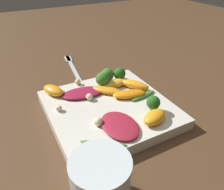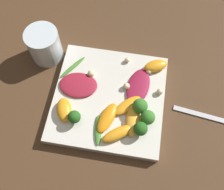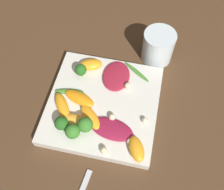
# 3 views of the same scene
# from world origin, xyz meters

# --- Properties ---
(ground_plane) EXTENTS (2.40, 2.40, 0.00)m
(ground_plane) POSITION_xyz_m (0.00, 0.00, 0.00)
(ground_plane) COLOR #4C331E
(plate) EXTENTS (0.25, 0.25, 0.02)m
(plate) POSITION_xyz_m (0.00, 0.00, 0.01)
(plate) COLOR silver
(plate) RESTS_ON ground_plane
(drinking_glass) EXTENTS (0.08, 0.08, 0.08)m
(drinking_glass) POSITION_xyz_m (0.10, 0.18, 0.04)
(drinking_glass) COLOR silver
(drinking_glass) RESTS_ON ground_plane
(fork) EXTENTS (0.04, 0.20, 0.01)m
(fork) POSITION_xyz_m (-0.01, -0.27, 0.00)
(fork) COLOR silver
(fork) RESTS_ON ground_plane
(radicchio_leaf_0) EXTENTS (0.07, 0.09, 0.01)m
(radicchio_leaf_0) POSITION_xyz_m (0.02, 0.07, 0.03)
(radicchio_leaf_0) COLOR maroon
(radicchio_leaf_0) RESTS_ON plate
(radicchio_leaf_1) EXTENTS (0.10, 0.06, 0.01)m
(radicchio_leaf_1) POSITION_xyz_m (0.03, -0.06, 0.03)
(radicchio_leaf_1) COLOR maroon
(radicchio_leaf_1) RESTS_ON plate
(orange_segment_0) EXTENTS (0.06, 0.07, 0.02)m
(orange_segment_0) POSITION_xyz_m (-0.09, -0.03, 0.03)
(orange_segment_0) COLOR orange
(orange_segment_0) RESTS_ON plate
(orange_segment_1) EXTENTS (0.08, 0.03, 0.02)m
(orange_segment_1) POSITION_xyz_m (-0.05, -0.06, 0.03)
(orange_segment_1) COLOR #FCAD33
(orange_segment_1) RESTS_ON plate
(orange_segment_2) EXTENTS (0.08, 0.05, 0.02)m
(orange_segment_2) POSITION_xyz_m (-0.05, -0.01, 0.03)
(orange_segment_2) COLOR orange
(orange_segment_2) RESTS_ON plate
(orange_segment_3) EXTENTS (0.05, 0.06, 0.02)m
(orange_segment_3) POSITION_xyz_m (0.09, -0.10, 0.03)
(orange_segment_3) COLOR orange
(orange_segment_3) RESTS_ON plate
(orange_segment_4) EXTENTS (0.06, 0.05, 0.02)m
(orange_segment_4) POSITION_xyz_m (-0.05, 0.09, 0.03)
(orange_segment_4) COLOR orange
(orange_segment_4) RESTS_ON plate
(orange_segment_5) EXTENTS (0.07, 0.07, 0.01)m
(orange_segment_5) POSITION_xyz_m (-0.02, -0.05, 0.03)
(orange_segment_5) COLOR orange
(orange_segment_5) RESTS_ON plate
(broccoli_floret_0) EXTENTS (0.03, 0.03, 0.04)m
(broccoli_floret_0) POSITION_xyz_m (-0.07, -0.08, 0.04)
(broccoli_floret_0) COLOR #84AD5B
(broccoli_floret_0) RESTS_ON plate
(broccoli_floret_1) EXTENTS (0.03, 0.03, 0.04)m
(broccoli_floret_1) POSITION_xyz_m (-0.07, 0.06, 0.04)
(broccoli_floret_1) COLOR #7A9E51
(broccoli_floret_1) RESTS_ON plate
(broccoli_floret_2) EXTENTS (0.03, 0.03, 0.04)m
(broccoli_floret_2) POSITION_xyz_m (-0.04, -0.09, 0.04)
(broccoli_floret_2) COLOR #7A9E51
(broccoli_floret_2) RESTS_ON plate
(broccoli_floret_3) EXTENTS (0.03, 0.03, 0.04)m
(broccoli_floret_3) POSITION_xyz_m (-0.02, -0.07, 0.05)
(broccoli_floret_3) COLOR #7A9E51
(broccoli_floret_3) RESTS_ON plate
(arugula_sprig_0) EXTENTS (0.07, 0.05, 0.00)m
(arugula_sprig_0) POSITION_xyz_m (0.06, 0.10, 0.03)
(arugula_sprig_0) COLOR #47842D
(arugula_sprig_0) RESTS_ON plate
(arugula_sprig_1) EXTENTS (0.07, 0.03, 0.01)m
(arugula_sprig_1) POSITION_xyz_m (-0.08, 0.01, 0.03)
(arugula_sprig_1) COLOR #47842D
(arugula_sprig_1) RESTS_ON plate
(macadamia_nut_0) EXTENTS (0.02, 0.02, 0.02)m
(macadamia_nut_0) POSITION_xyz_m (0.03, -0.04, 0.03)
(macadamia_nut_0) COLOR beige
(macadamia_nut_0) RESTS_ON plate
(macadamia_nut_1) EXTENTS (0.01, 0.01, 0.01)m
(macadamia_nut_1) POSITION_xyz_m (0.10, -0.03, 0.03)
(macadamia_nut_1) COLOR beige
(macadamia_nut_1) RESTS_ON plate
(macadamia_nut_2) EXTENTS (0.01, 0.01, 0.01)m
(macadamia_nut_2) POSITION_xyz_m (0.08, -0.08, 0.03)
(macadamia_nut_2) COLOR beige
(macadamia_nut_2) RESTS_ON plate
(macadamia_nut_3) EXTENTS (0.01, 0.01, 0.01)m
(macadamia_nut_3) POSITION_xyz_m (0.03, -0.11, 0.03)
(macadamia_nut_3) COLOR beige
(macadamia_nut_3) RESTS_ON plate
(macadamia_nut_4) EXTENTS (0.02, 0.02, 0.02)m
(macadamia_nut_4) POSITION_xyz_m (0.05, 0.05, 0.03)
(macadamia_nut_4) COLOR beige
(macadamia_nut_4) RESTS_ON plate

